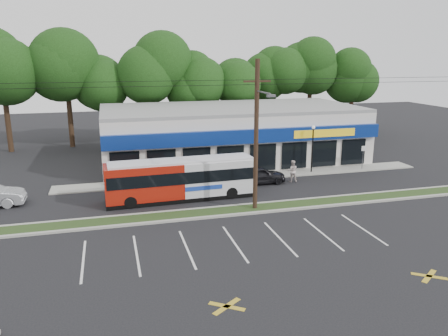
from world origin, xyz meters
TOP-DOWN VIEW (x-y plane):
  - ground at (0.00, 0.00)m, footprint 120.00×120.00m
  - grass_strip at (0.00, 1.00)m, footprint 40.00×1.60m
  - curb_south at (0.00, 0.15)m, footprint 40.00×0.25m
  - curb_north at (0.00, 1.85)m, footprint 40.00×0.25m
  - sidewalk at (5.00, 9.00)m, footprint 32.00×2.20m
  - strip_mall at (5.50, 15.91)m, footprint 25.00×12.55m
  - utility_pole at (2.83, 0.93)m, footprint 50.00×2.77m
  - lamp_post at (11.00, 8.80)m, footprint 0.30×0.30m
  - sign_post at (16.00, 8.57)m, footprint 0.45×0.10m
  - tree_line at (4.00, 26.00)m, footprint 46.76×6.76m
  - metrobus at (-1.41, 4.50)m, footprint 11.00×2.70m
  - car_dark at (5.32, 6.78)m, footprint 4.35×1.79m
  - pedestrian_a at (2.05, 6.00)m, footprint 0.78×0.62m
  - pedestrian_b at (8.18, 6.60)m, footprint 1.04×0.91m

SIDE VIEW (x-z plane):
  - ground at x=0.00m, z-range 0.00..0.00m
  - sidewalk at x=5.00m, z-range 0.00..0.10m
  - grass_strip at x=0.00m, z-range 0.00..0.12m
  - curb_south at x=0.00m, z-range 0.00..0.14m
  - curb_north at x=0.00m, z-range 0.00..0.14m
  - car_dark at x=5.32m, z-range 0.00..1.48m
  - pedestrian_b at x=8.18m, z-range 0.00..1.83m
  - pedestrian_a at x=2.05m, z-range 0.00..1.90m
  - sign_post at x=16.00m, z-range 0.44..2.67m
  - metrobus at x=-1.41m, z-range 0.09..3.03m
  - strip_mall at x=5.50m, z-range 0.00..5.30m
  - lamp_post at x=11.00m, z-range 0.55..4.80m
  - utility_pole at x=2.83m, z-range 0.41..10.41m
  - tree_line at x=4.00m, z-range 2.50..14.33m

